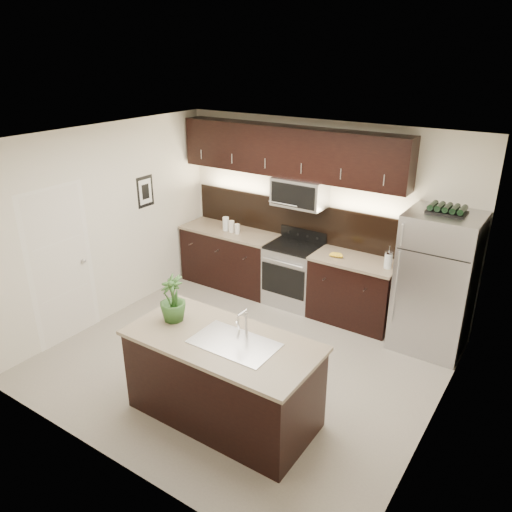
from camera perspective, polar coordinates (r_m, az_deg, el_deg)
The scene contains 12 objects.
ground at distance 6.33m, azimuth -1.56°, elevation -11.85°, with size 4.50×4.50×0.00m, color gray.
room_walls at distance 5.58m, azimuth -2.89°, elevation 2.84°, with size 4.52×4.02×2.71m.
counter_run at distance 7.56m, azimuth 2.94°, elevation -1.72°, with size 3.51×0.65×0.94m.
upper_fixtures at distance 7.14m, azimuth 4.01°, elevation 10.94°, with size 3.49×0.40×1.66m.
island at distance 5.25m, azimuth -3.78°, elevation -13.76°, with size 1.96×0.96×0.94m.
sink_faucet at distance 4.91m, azimuth -2.44°, elevation -9.75°, with size 0.84×0.50×0.28m.
refrigerator at distance 6.58m, azimuth 19.87°, elevation -2.88°, with size 0.87×0.78×1.80m, color #B2B2B7.
wine_rack at distance 6.25m, azimuth 21.01°, elevation 5.00°, with size 0.44×0.28×0.10m.
plant at distance 5.25m, azimuth -9.52°, elevation -4.83°, with size 0.28×0.28×0.50m, color #284D1F.
canisters at distance 7.77m, azimuth -2.98°, elevation 3.48°, with size 0.32×0.11×0.22m.
french_press at distance 6.67m, azimuth 14.88°, elevation -0.44°, with size 0.11×0.11×0.30m.
bananas at distance 6.93m, azimuth 8.77°, elevation 0.22°, with size 0.19×0.15×0.06m, color yellow.
Camera 1 is at (3.02, -4.25, 3.59)m, focal length 35.00 mm.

